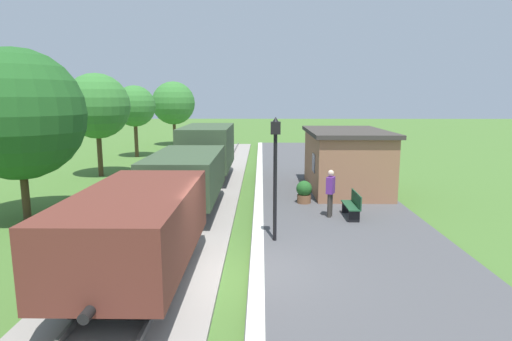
{
  "coord_description": "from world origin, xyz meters",
  "views": [
    {
      "loc": [
        0.5,
        -9.94,
        4.5
      ],
      "look_at": [
        0.28,
        7.2,
        1.53
      ],
      "focal_mm": 29.69,
      "sensor_mm": 36.0,
      "label": 1
    }
  ],
  "objects_px": {
    "bench_down_platform": "(318,163)",
    "person_waiting": "(330,191)",
    "lamp_post_near": "(275,156)",
    "potted_planter": "(304,192)",
    "tree_field_left": "(135,106)",
    "freight_train": "(189,173)",
    "tree_trackside_far": "(97,106)",
    "tree_trackside_mid": "(18,114)",
    "tree_field_distant": "(173,103)",
    "station_hut": "(346,160)",
    "bench_near_hut": "(353,205)"
  },
  "relations": [
    {
      "from": "bench_near_hut",
      "to": "potted_planter",
      "type": "bearing_deg",
      "value": 126.11
    },
    {
      "from": "station_hut",
      "to": "potted_planter",
      "type": "relative_size",
      "value": 6.33
    },
    {
      "from": "lamp_post_near",
      "to": "tree_field_left",
      "type": "height_order",
      "value": "tree_field_left"
    },
    {
      "from": "freight_train",
      "to": "tree_field_left",
      "type": "distance_m",
      "value": 16.88
    },
    {
      "from": "person_waiting",
      "to": "tree_field_left",
      "type": "relative_size",
      "value": 0.32
    },
    {
      "from": "lamp_post_near",
      "to": "freight_train",
      "type": "bearing_deg",
      "value": 127.03
    },
    {
      "from": "bench_down_platform",
      "to": "potted_planter",
      "type": "xyz_separation_m",
      "value": [
        -1.53,
        -7.43,
        0.0
      ]
    },
    {
      "from": "tree_trackside_far",
      "to": "tree_field_distant",
      "type": "bearing_deg",
      "value": 86.16
    },
    {
      "from": "station_hut",
      "to": "person_waiting",
      "type": "height_order",
      "value": "station_hut"
    },
    {
      "from": "bench_near_hut",
      "to": "station_hut",
      "type": "bearing_deg",
      "value": 82.4
    },
    {
      "from": "freight_train",
      "to": "tree_trackside_far",
      "type": "height_order",
      "value": "tree_trackside_far"
    },
    {
      "from": "bench_near_hut",
      "to": "lamp_post_near",
      "type": "relative_size",
      "value": 0.41
    },
    {
      "from": "bench_down_platform",
      "to": "tree_trackside_far",
      "type": "height_order",
      "value": "tree_trackside_far"
    },
    {
      "from": "person_waiting",
      "to": "lamp_post_near",
      "type": "distance_m",
      "value": 3.68
    },
    {
      "from": "bench_near_hut",
      "to": "tree_trackside_mid",
      "type": "height_order",
      "value": "tree_trackside_mid"
    },
    {
      "from": "person_waiting",
      "to": "station_hut",
      "type": "bearing_deg",
      "value": -83.36
    },
    {
      "from": "tree_trackside_mid",
      "to": "tree_trackside_far",
      "type": "distance_m",
      "value": 8.87
    },
    {
      "from": "bench_down_platform",
      "to": "person_waiting",
      "type": "distance_m",
      "value": 9.48
    },
    {
      "from": "tree_field_distant",
      "to": "bench_down_platform",
      "type": "bearing_deg",
      "value": -53.73
    },
    {
      "from": "freight_train",
      "to": "station_hut",
      "type": "distance_m",
      "value": 7.35
    },
    {
      "from": "tree_trackside_mid",
      "to": "freight_train",
      "type": "bearing_deg",
      "value": 14.03
    },
    {
      "from": "station_hut",
      "to": "potted_planter",
      "type": "bearing_deg",
      "value": -129.79
    },
    {
      "from": "lamp_post_near",
      "to": "tree_trackside_far",
      "type": "height_order",
      "value": "tree_trackside_far"
    },
    {
      "from": "bench_near_hut",
      "to": "tree_trackside_mid",
      "type": "distance_m",
      "value": 12.42
    },
    {
      "from": "lamp_post_near",
      "to": "potted_planter",
      "type": "bearing_deg",
      "value": 73.81
    },
    {
      "from": "tree_field_left",
      "to": "freight_train",
      "type": "bearing_deg",
      "value": -66.69
    },
    {
      "from": "lamp_post_near",
      "to": "person_waiting",
      "type": "bearing_deg",
      "value": 51.4
    },
    {
      "from": "station_hut",
      "to": "tree_field_distant",
      "type": "height_order",
      "value": "tree_field_distant"
    },
    {
      "from": "lamp_post_near",
      "to": "tree_trackside_mid",
      "type": "bearing_deg",
      "value": 162.2
    },
    {
      "from": "bench_near_hut",
      "to": "tree_field_distant",
      "type": "bearing_deg",
      "value": 114.52
    },
    {
      "from": "freight_train",
      "to": "tree_field_left",
      "type": "bearing_deg",
      "value": 113.31
    },
    {
      "from": "potted_planter",
      "to": "tree_field_left",
      "type": "relative_size",
      "value": 0.17
    },
    {
      "from": "lamp_post_near",
      "to": "station_hut",
      "type": "bearing_deg",
      "value": 64.08
    },
    {
      "from": "bench_near_hut",
      "to": "lamp_post_near",
      "type": "bearing_deg",
      "value": -138.92
    },
    {
      "from": "tree_trackside_far",
      "to": "tree_field_distant",
      "type": "xyz_separation_m",
      "value": [
        1.07,
        15.9,
        -0.05
      ]
    },
    {
      "from": "bench_down_platform",
      "to": "tree_trackside_mid",
      "type": "height_order",
      "value": "tree_trackside_mid"
    },
    {
      "from": "bench_near_hut",
      "to": "tree_trackside_mid",
      "type": "relative_size",
      "value": 0.24
    },
    {
      "from": "freight_train",
      "to": "potted_planter",
      "type": "xyz_separation_m",
      "value": [
        4.64,
        0.21,
        -0.78
      ]
    },
    {
      "from": "station_hut",
      "to": "person_waiting",
      "type": "bearing_deg",
      "value": -107.23
    },
    {
      "from": "person_waiting",
      "to": "bench_down_platform",
      "type": "bearing_deg",
      "value": -70.98
    },
    {
      "from": "station_hut",
      "to": "bench_down_platform",
      "type": "xyz_separation_m",
      "value": [
        -0.63,
        4.84,
        -0.93
      ]
    },
    {
      "from": "lamp_post_near",
      "to": "tree_field_left",
      "type": "relative_size",
      "value": 0.69
    },
    {
      "from": "freight_train",
      "to": "lamp_post_near",
      "type": "xyz_separation_m",
      "value": [
        3.31,
        -4.39,
        1.3
      ]
    },
    {
      "from": "station_hut",
      "to": "bench_near_hut",
      "type": "distance_m",
      "value": 4.82
    },
    {
      "from": "person_waiting",
      "to": "tree_trackside_mid",
      "type": "xyz_separation_m",
      "value": [
        -11.2,
        0.35,
        2.71
      ]
    },
    {
      "from": "freight_train",
      "to": "tree_trackside_far",
      "type": "distance_m",
      "value": 10.08
    },
    {
      "from": "person_waiting",
      "to": "lamp_post_near",
      "type": "xyz_separation_m",
      "value": [
        -2.06,
        -2.59,
        1.62
      ]
    },
    {
      "from": "bench_down_platform",
      "to": "tree_field_left",
      "type": "height_order",
      "value": "tree_field_left"
    },
    {
      "from": "bench_near_hut",
      "to": "bench_down_platform",
      "type": "distance_m",
      "value": 9.53
    },
    {
      "from": "person_waiting",
      "to": "tree_trackside_far",
      "type": "height_order",
      "value": "tree_trackside_far"
    }
  ]
}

